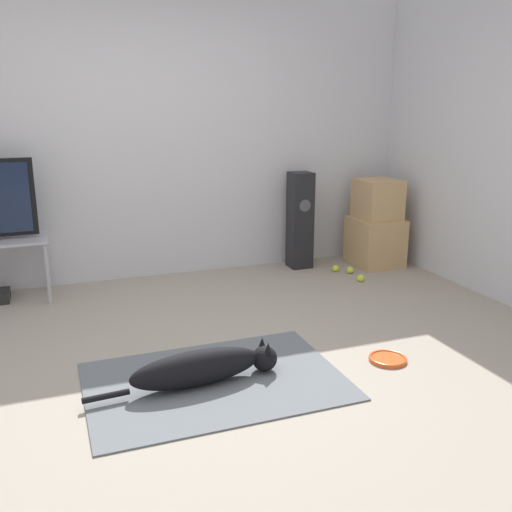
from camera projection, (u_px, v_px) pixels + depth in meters
name	position (u px, v px, depth m)	size (l,w,h in m)	color
ground_plane	(209.00, 369.00, 3.50)	(12.00, 12.00, 0.00)	#9E9384
wall_back	(140.00, 138.00, 5.06)	(8.00, 0.06, 2.55)	silver
area_rug	(215.00, 381.00, 3.34)	(1.48, 1.03, 0.01)	slate
dog	(204.00, 367.00, 3.28)	(1.15, 0.24, 0.21)	black
frisbee	(388.00, 359.00, 3.61)	(0.24, 0.24, 0.03)	#DB511E
cardboard_box_lower	(375.00, 242.00, 5.68)	(0.44, 0.48, 0.47)	tan
cardboard_box_upper	(378.00, 199.00, 5.58)	(0.37, 0.41, 0.38)	tan
floor_speaker	(300.00, 220.00, 5.55)	(0.21, 0.21, 0.94)	black
tennis_ball_by_boxes	(350.00, 270.00, 5.44)	(0.07, 0.07, 0.07)	#C6E033
tennis_ball_near_speaker	(336.00, 268.00, 5.49)	(0.07, 0.07, 0.07)	#C6E033
tennis_ball_loose_on_carpet	(361.00, 278.00, 5.19)	(0.07, 0.07, 0.07)	#C6E033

